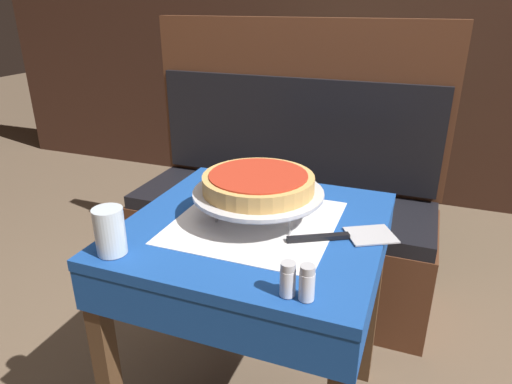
# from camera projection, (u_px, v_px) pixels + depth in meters

# --- Properties ---
(dining_table_front) EXTENTS (0.70, 0.70, 0.75)m
(dining_table_front) POSITION_uv_depth(u_px,v_px,m) (255.00, 253.00, 1.31)
(dining_table_front) COLOR #194799
(dining_table_front) RESTS_ON ground_plane
(dining_table_rear) EXTENTS (0.77, 0.77, 0.75)m
(dining_table_rear) POSITION_uv_depth(u_px,v_px,m) (329.00, 124.00, 2.71)
(dining_table_rear) COLOR #1E6B33
(dining_table_rear) RESTS_ON ground_plane
(booth_bench) EXTENTS (1.37, 0.50, 1.25)m
(booth_bench) POSITION_uv_depth(u_px,v_px,m) (283.00, 220.00, 2.16)
(booth_bench) COLOR brown
(booth_bench) RESTS_ON ground_plane
(back_wall_panel) EXTENTS (6.00, 0.04, 2.40)m
(back_wall_panel) POSITION_uv_depth(u_px,v_px,m) (373.00, 19.00, 2.92)
(back_wall_panel) COLOR #3D2319
(back_wall_panel) RESTS_ON ground_plane
(pizza_pan_stand) EXTENTS (0.36, 0.36, 0.08)m
(pizza_pan_stand) POSITION_uv_depth(u_px,v_px,m) (260.00, 194.00, 1.26)
(pizza_pan_stand) COLOR #ADADB2
(pizza_pan_stand) RESTS_ON dining_table_front
(deep_dish_pizza) EXTENTS (0.31, 0.31, 0.05)m
(deep_dish_pizza) POSITION_uv_depth(u_px,v_px,m) (260.00, 183.00, 1.25)
(deep_dish_pizza) COLOR tan
(deep_dish_pizza) RESTS_ON pizza_pan_stand
(pizza_server) EXTENTS (0.28, 0.19, 0.01)m
(pizza_server) POSITION_uv_depth(u_px,v_px,m) (347.00, 236.00, 1.19)
(pizza_server) COLOR #BCBCC1
(pizza_server) RESTS_ON dining_table_front
(water_glass_near) EXTENTS (0.07, 0.07, 0.12)m
(water_glass_near) POSITION_uv_depth(u_px,v_px,m) (110.00, 231.00, 1.09)
(water_glass_near) COLOR silver
(water_glass_near) RESTS_ON dining_table_front
(salt_shaker) EXTENTS (0.03, 0.03, 0.08)m
(salt_shaker) POSITION_uv_depth(u_px,v_px,m) (288.00, 279.00, 0.94)
(salt_shaker) COLOR silver
(salt_shaker) RESTS_ON dining_table_front
(pepper_shaker) EXTENTS (0.03, 0.03, 0.08)m
(pepper_shaker) POSITION_uv_depth(u_px,v_px,m) (307.00, 283.00, 0.93)
(pepper_shaker) COLOR silver
(pepper_shaker) RESTS_ON dining_table_front
(condiment_caddy) EXTENTS (0.13, 0.13, 0.17)m
(condiment_caddy) POSITION_uv_depth(u_px,v_px,m) (313.00, 99.00, 2.62)
(condiment_caddy) COLOR black
(condiment_caddy) RESTS_ON dining_table_rear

